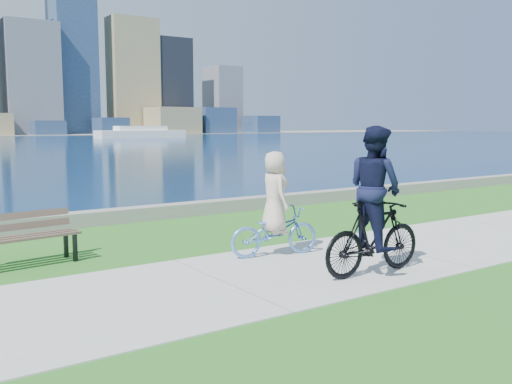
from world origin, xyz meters
The scene contains 7 objects.
ground centered at (0.00, 0.00, 0.00)m, with size 320.00×320.00×0.00m, color #22651A.
concrete_path centered at (0.00, 0.00, 0.01)m, with size 80.00×3.50×0.02m, color #ABABA6.
seawall centered at (0.00, 6.20, 0.17)m, with size 90.00×0.50×0.35m, color gray.
ferry_far centered at (35.73, 87.29, 0.87)m, with size 15.50×4.43×2.10m.
park_bench centered at (-2.28, 2.94, 0.56)m, with size 1.84×0.82×0.92m.
cyclist_woman centered at (1.72, 1.01, 0.74)m, with size 0.95×1.83×1.95m.
cyclist_man centered at (2.27, -0.97, 1.04)m, with size 0.77×2.04×2.43m.
Camera 1 is at (-4.47, -7.43, 2.47)m, focal length 40.00 mm.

